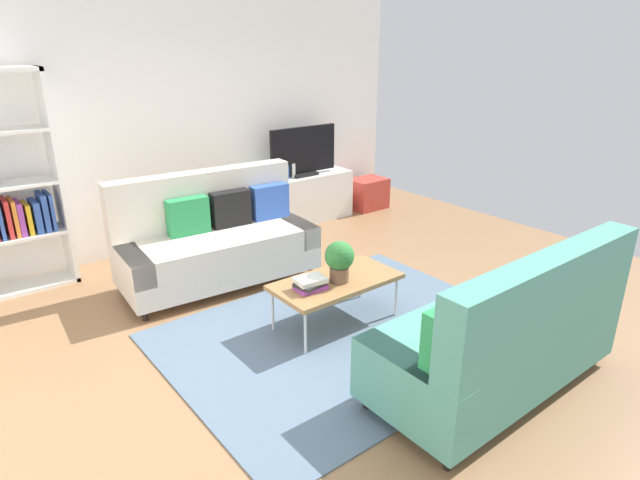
{
  "coord_description": "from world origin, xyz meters",
  "views": [
    {
      "loc": [
        -2.46,
        -3.09,
        2.32
      ],
      "look_at": [
        0.27,
        0.38,
        0.65
      ],
      "focal_mm": 29.77,
      "sensor_mm": 36.0,
      "label": 1
    }
  ],
  "objects_px": {
    "couch_green": "(502,335)",
    "coffee_table": "(336,282)",
    "bottle_0": "(287,172)",
    "storage_trunk": "(368,193)",
    "bottle_1": "(293,171)",
    "couch_beige": "(216,239)",
    "vase_0": "(263,176)",
    "tv_console": "(303,198)",
    "tv": "(303,152)",
    "potted_plant": "(339,259)",
    "table_book_0": "(310,287)",
    "vase_1": "(274,175)"
  },
  "relations": [
    {
      "from": "couch_green",
      "to": "coffee_table",
      "type": "xyz_separation_m",
      "value": [
        -0.28,
        1.42,
        -0.05
      ]
    },
    {
      "from": "tv_console",
      "to": "potted_plant",
      "type": "bearing_deg",
      "value": -120.29
    },
    {
      "from": "couch_green",
      "to": "bottle_0",
      "type": "height_order",
      "value": "couch_green"
    },
    {
      "from": "vase_0",
      "to": "couch_beige",
      "type": "bearing_deg",
      "value": -139.61
    },
    {
      "from": "coffee_table",
      "to": "table_book_0",
      "type": "relative_size",
      "value": 4.58
    },
    {
      "from": "couch_beige",
      "to": "tv_console",
      "type": "relative_size",
      "value": 1.4
    },
    {
      "from": "coffee_table",
      "to": "tv_console",
      "type": "height_order",
      "value": "tv_console"
    },
    {
      "from": "couch_green",
      "to": "coffee_table",
      "type": "height_order",
      "value": "couch_green"
    },
    {
      "from": "potted_plant",
      "to": "table_book_0",
      "type": "xyz_separation_m",
      "value": [
        -0.28,
        0.03,
        -0.18
      ]
    },
    {
      "from": "table_book_0",
      "to": "bottle_1",
      "type": "height_order",
      "value": "bottle_1"
    },
    {
      "from": "coffee_table",
      "to": "tv_console",
      "type": "xyz_separation_m",
      "value": [
        1.44,
        2.43,
        -0.07
      ]
    },
    {
      "from": "coffee_table",
      "to": "storage_trunk",
      "type": "height_order",
      "value": "storage_trunk"
    },
    {
      "from": "tv_console",
      "to": "storage_trunk",
      "type": "height_order",
      "value": "tv_console"
    },
    {
      "from": "potted_plant",
      "to": "tv_console",
      "type": "bearing_deg",
      "value": 59.71
    },
    {
      "from": "potted_plant",
      "to": "bottle_1",
      "type": "distance_m",
      "value": 2.74
    },
    {
      "from": "vase_0",
      "to": "vase_1",
      "type": "relative_size",
      "value": 1.07
    },
    {
      "from": "bottle_0",
      "to": "tv_console",
      "type": "bearing_deg",
      "value": 8.3
    },
    {
      "from": "potted_plant",
      "to": "vase_0",
      "type": "relative_size",
      "value": 2.67
    },
    {
      "from": "couch_beige",
      "to": "bottle_1",
      "type": "height_order",
      "value": "couch_beige"
    },
    {
      "from": "bottle_1",
      "to": "tv",
      "type": "bearing_deg",
      "value": 6.37
    },
    {
      "from": "tv_console",
      "to": "tv",
      "type": "xyz_separation_m",
      "value": [
        0.0,
        -0.02,
        0.63
      ]
    },
    {
      "from": "couch_beige",
      "to": "table_book_0",
      "type": "height_order",
      "value": "couch_beige"
    },
    {
      "from": "coffee_table",
      "to": "vase_0",
      "type": "xyz_separation_m",
      "value": [
        0.86,
        2.48,
        0.31
      ]
    },
    {
      "from": "coffee_table",
      "to": "storage_trunk",
      "type": "relative_size",
      "value": 2.12
    },
    {
      "from": "couch_green",
      "to": "potted_plant",
      "type": "height_order",
      "value": "couch_green"
    },
    {
      "from": "potted_plant",
      "to": "tv",
      "type": "bearing_deg",
      "value": 59.51
    },
    {
      "from": "couch_beige",
      "to": "vase_0",
      "type": "height_order",
      "value": "couch_beige"
    },
    {
      "from": "potted_plant",
      "to": "vase_0",
      "type": "xyz_separation_m",
      "value": [
        0.86,
        2.52,
        0.09
      ]
    },
    {
      "from": "coffee_table",
      "to": "bottle_1",
      "type": "height_order",
      "value": "bottle_1"
    },
    {
      "from": "vase_0",
      "to": "bottle_1",
      "type": "distance_m",
      "value": 0.41
    },
    {
      "from": "tv_console",
      "to": "tv",
      "type": "relative_size",
      "value": 1.4
    },
    {
      "from": "couch_beige",
      "to": "vase_1",
      "type": "xyz_separation_m",
      "value": [
        1.4,
        1.06,
        0.25
      ]
    },
    {
      "from": "bottle_0",
      "to": "coffee_table",
      "type": "bearing_deg",
      "value": -116.02
    },
    {
      "from": "couch_green",
      "to": "tv_console",
      "type": "relative_size",
      "value": 1.36
    },
    {
      "from": "potted_plant",
      "to": "table_book_0",
      "type": "distance_m",
      "value": 0.34
    },
    {
      "from": "vase_0",
      "to": "table_book_0",
      "type": "bearing_deg",
      "value": -114.67
    },
    {
      "from": "bottle_1",
      "to": "storage_trunk",
      "type": "bearing_deg",
      "value": -2.69
    },
    {
      "from": "vase_0",
      "to": "bottle_1",
      "type": "bearing_deg",
      "value": -12.65
    },
    {
      "from": "tv_console",
      "to": "tv",
      "type": "distance_m",
      "value": 0.63
    },
    {
      "from": "coffee_table",
      "to": "bottle_1",
      "type": "bearing_deg",
      "value": 62.17
    },
    {
      "from": "table_book_0",
      "to": "bottle_0",
      "type": "distance_m",
      "value": 2.82
    },
    {
      "from": "storage_trunk",
      "to": "coffee_table",
      "type": "bearing_deg",
      "value": -137.49
    },
    {
      "from": "vase_0",
      "to": "coffee_table",
      "type": "bearing_deg",
      "value": -109.14
    },
    {
      "from": "potted_plant",
      "to": "bottle_0",
      "type": "bearing_deg",
      "value": 64.32
    },
    {
      "from": "coffee_table",
      "to": "potted_plant",
      "type": "relative_size",
      "value": 3.1
    },
    {
      "from": "table_book_0",
      "to": "vase_1",
      "type": "bearing_deg",
      "value": 62.49
    },
    {
      "from": "couch_beige",
      "to": "storage_trunk",
      "type": "height_order",
      "value": "couch_beige"
    },
    {
      "from": "bottle_0",
      "to": "bottle_1",
      "type": "distance_m",
      "value": 0.1
    },
    {
      "from": "tv",
      "to": "table_book_0",
      "type": "distance_m",
      "value": 3.02
    },
    {
      "from": "couch_beige",
      "to": "bottle_0",
      "type": "height_order",
      "value": "couch_beige"
    }
  ]
}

